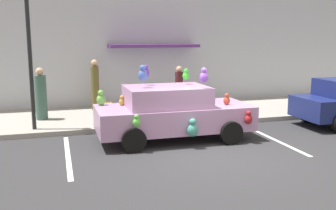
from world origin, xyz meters
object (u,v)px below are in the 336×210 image
object	(u,v)px
plush_covered_car	(172,112)
pedestrian_near_shopfront	(41,96)
pedestrian_by_lamp	(95,86)
street_lamp_post	(29,45)
teddy_bear_on_sidewalk	(109,113)
pedestrian_walking_past	(179,90)

from	to	relation	value
plush_covered_car	pedestrian_near_shopfront	xyz separation A→B (m)	(-3.64, 3.16, 0.16)
pedestrian_by_lamp	street_lamp_post	bearing A→B (deg)	-128.09
pedestrian_by_lamp	plush_covered_car	bearing A→B (deg)	-69.11
teddy_bear_on_sidewalk	pedestrian_by_lamp	bearing A→B (deg)	93.96
teddy_bear_on_sidewalk	pedestrian_walking_past	distance (m)	3.16
pedestrian_near_shopfront	pedestrian_walking_past	world-z (taller)	pedestrian_near_shopfront
teddy_bear_on_sidewalk	pedestrian_walking_past	bearing A→B (deg)	25.51
teddy_bear_on_sidewalk	pedestrian_by_lamp	distance (m)	2.59
street_lamp_post	pedestrian_by_lamp	size ratio (longest dim) A/B	2.17
pedestrian_walking_past	teddy_bear_on_sidewalk	bearing A→B (deg)	-154.49
pedestrian_near_shopfront	pedestrian_walking_past	size ratio (longest dim) A/B	1.04
plush_covered_car	pedestrian_walking_past	size ratio (longest dim) A/B	2.60
teddy_bear_on_sidewalk	street_lamp_post	distance (m)	3.18
pedestrian_walking_past	pedestrian_by_lamp	bearing A→B (deg)	158.63
plush_covered_car	pedestrian_by_lamp	xyz separation A→B (m)	(-1.71, 4.48, 0.27)
plush_covered_car	pedestrian_by_lamp	bearing A→B (deg)	110.89
teddy_bear_on_sidewalk	pedestrian_by_lamp	world-z (taller)	pedestrian_by_lamp
plush_covered_car	street_lamp_post	bearing A→B (deg)	155.13
pedestrian_near_shopfront	plush_covered_car	bearing A→B (deg)	-40.95
plush_covered_car	teddy_bear_on_sidewalk	bearing A→B (deg)	128.02
plush_covered_car	teddy_bear_on_sidewalk	distance (m)	2.51
teddy_bear_on_sidewalk	pedestrian_walking_past	world-z (taller)	pedestrian_walking_past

